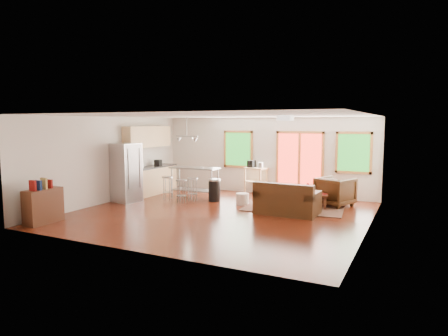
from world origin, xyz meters
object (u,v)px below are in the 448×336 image
at_px(refrigerator, 126,173).
at_px(kitchen_cart, 255,171).
at_px(loveseat, 287,201).
at_px(armchair, 335,190).
at_px(island, 195,177).
at_px(ottoman, 291,196).
at_px(coffee_table, 309,195).
at_px(rug, 295,207).

xyz_separation_m(refrigerator, kitchen_cart, (3.03, 3.04, -0.12)).
bearing_deg(refrigerator, loveseat, 15.87).
height_order(armchair, island, island).
distance_m(loveseat, ottoman, 1.77).
bearing_deg(island, coffee_table, 1.52).
bearing_deg(ottoman, loveseat, -77.06).
distance_m(armchair, refrigerator, 6.27).
relative_size(rug, island, 1.71).
xyz_separation_m(loveseat, refrigerator, (-4.93, -0.51, 0.56)).
bearing_deg(coffee_table, rug, -171.86).
distance_m(coffee_table, refrigerator, 5.50).
relative_size(ottoman, island, 0.34).
xyz_separation_m(armchair, kitchen_cart, (-2.85, 0.89, 0.31)).
relative_size(rug, refrigerator, 1.51).
relative_size(rug, kitchen_cart, 2.40).
relative_size(ottoman, kitchen_cart, 0.47).
relative_size(coffee_table, refrigerator, 0.66).
xyz_separation_m(ottoman, kitchen_cart, (-1.51, 0.82, 0.60)).
height_order(armchair, kitchen_cart, kitchen_cart).
distance_m(armchair, ottoman, 1.37).
height_order(loveseat, kitchen_cart, kitchen_cart).
distance_m(coffee_table, island, 3.70).
height_order(ottoman, kitchen_cart, kitchen_cart).
xyz_separation_m(rug, coffee_table, (0.38, 0.05, 0.35)).
height_order(loveseat, coffee_table, loveseat).
bearing_deg(armchair, rug, 56.49).
height_order(refrigerator, kitchen_cart, refrigerator).
bearing_deg(ottoman, island, -165.31).
xyz_separation_m(loveseat, island, (-3.36, 0.93, 0.34)).
bearing_deg(ottoman, rug, -65.76).
bearing_deg(kitchen_cart, coffee_table, -33.93).
bearing_deg(rug, kitchen_cart, 139.87).
height_order(rug, ottoman, ottoman).
xyz_separation_m(loveseat, kitchen_cart, (-1.90, 2.53, 0.44)).
height_order(coffee_table, kitchen_cart, kitchen_cart).
bearing_deg(kitchen_cart, ottoman, -28.40).
bearing_deg(ottoman, armchair, -3.22).
relative_size(armchair, refrigerator, 0.52).
height_order(ottoman, island, island).
bearing_deg(rug, armchair, 33.15).
xyz_separation_m(coffee_table, armchair, (0.63, 0.60, 0.10)).
height_order(loveseat, island, island).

